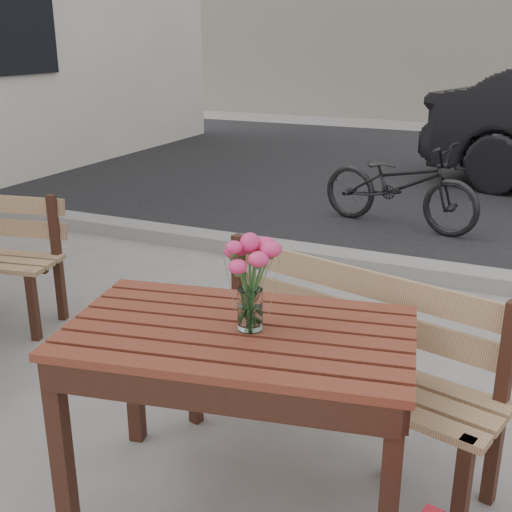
% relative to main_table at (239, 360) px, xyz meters
% --- Properties ---
extents(street, '(30.00, 8.12, 0.12)m').
position_rel_main_table_xyz_m(street, '(-0.01, 4.88, -0.61)').
color(street, black).
rests_on(street, ground).
extents(main_table, '(1.35, 0.94, 0.76)m').
position_rel_main_table_xyz_m(main_table, '(0.00, 0.00, 0.00)').
color(main_table, maroon).
rests_on(main_table, ground).
extents(main_bench, '(1.47, 0.75, 0.88)m').
position_rel_main_table_xyz_m(main_bench, '(0.24, 0.51, -0.11)').
color(main_bench, olive).
rests_on(main_bench, ground).
extents(main_vase, '(0.19, 0.19, 0.35)m').
position_rel_main_table_xyz_m(main_vase, '(0.04, 0.01, 0.35)').
color(main_vase, white).
rests_on(main_vase, main_table).
extents(bicycle, '(1.66, 0.90, 0.83)m').
position_rel_main_table_xyz_m(bicycle, '(-0.31, 4.13, -0.22)').
color(bicycle, black).
rests_on(bicycle, ground).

